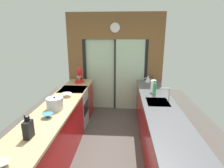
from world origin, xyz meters
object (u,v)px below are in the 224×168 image
at_px(stock_pot, 55,104).
at_px(mixing_bowl_near, 2,164).
at_px(knife_block, 28,129).
at_px(soap_bottle, 154,89).
at_px(mixing_bowl_far, 67,95).
at_px(paper_towel_roll, 153,86).
at_px(mixing_bowl_mid, 48,115).
at_px(oven_range, 74,108).
at_px(stand_mixer, 79,77).
at_px(kettle, 148,79).

bearing_deg(stock_pot, mixing_bowl_near, -90.00).
xyz_separation_m(knife_block, soap_bottle, (1.78, 1.76, 0.01)).
distance_m(mixing_bowl_far, stock_pot, 0.64).
height_order(stock_pot, paper_towel_roll, paper_towel_roll).
distance_m(knife_block, paper_towel_roll, 2.63).
bearing_deg(mixing_bowl_near, mixing_bowl_mid, 90.00).
distance_m(mixing_bowl_near, knife_block, 0.52).
bearing_deg(oven_range, stand_mixer, 88.19).
relative_size(oven_range, mixing_bowl_near, 5.87).
height_order(stand_mixer, kettle, stand_mixer).
bearing_deg(knife_block, oven_range, 90.52).
distance_m(mixing_bowl_mid, soap_bottle, 2.15).
bearing_deg(oven_range, stock_pot, -89.09).
height_order(mixing_bowl_near, kettle, kettle).
bearing_deg(stand_mixer, stock_pot, -90.00).
bearing_deg(stand_mixer, kettle, 6.06).
distance_m(knife_block, soap_bottle, 2.51).
bearing_deg(mixing_bowl_far, knife_block, -90.00).
distance_m(knife_block, stock_pot, 0.88).
relative_size(mixing_bowl_near, mixing_bowl_far, 0.78).
height_order(mixing_bowl_far, kettle, kettle).
height_order(mixing_bowl_near, stand_mixer, stand_mixer).
height_order(mixing_bowl_mid, paper_towel_roll, paper_towel_roll).
bearing_deg(paper_towel_roll, knife_block, -132.62).
bearing_deg(stand_mixer, oven_range, -91.81).
xyz_separation_m(oven_range, mixing_bowl_far, (0.02, -0.52, 0.50)).
height_order(kettle, soap_bottle, soap_bottle).
relative_size(stand_mixer, stock_pot, 1.50).
xyz_separation_m(mixing_bowl_far, paper_towel_roll, (1.78, 0.42, 0.09)).
bearing_deg(knife_block, kettle, 57.65).
bearing_deg(soap_bottle, mixing_bowl_near, -127.97).
height_order(mixing_bowl_mid, stock_pot, stock_pot).
distance_m(mixing_bowl_far, knife_block, 1.52).
relative_size(mixing_bowl_far, stock_pot, 0.72).
relative_size(mixing_bowl_mid, soap_bottle, 0.59).
height_order(oven_range, mixing_bowl_far, mixing_bowl_far).
bearing_deg(soap_bottle, mixing_bowl_far, -172.12).
height_order(oven_range, mixing_bowl_near, mixing_bowl_near).
xyz_separation_m(mixing_bowl_mid, knife_block, (-0.00, -0.56, 0.08)).
distance_m(mixing_bowl_mid, paper_towel_roll, 2.25).
height_order(mixing_bowl_far, stand_mixer, stand_mixer).
bearing_deg(soap_bottle, mixing_bowl_mid, -145.87).
bearing_deg(knife_block, mixing_bowl_near, -90.00).
bearing_deg(mixing_bowl_mid, kettle, 51.69).
xyz_separation_m(mixing_bowl_mid, paper_towel_roll, (1.78, 1.38, 0.10)).
xyz_separation_m(knife_block, stand_mixer, (0.00, 2.62, 0.05)).
distance_m(knife_block, stand_mixer, 2.63).
bearing_deg(oven_range, mixing_bowl_far, -87.99).
height_order(stand_mixer, soap_bottle, stand_mixer).
bearing_deg(mixing_bowl_far, mixing_bowl_mid, -90.00).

